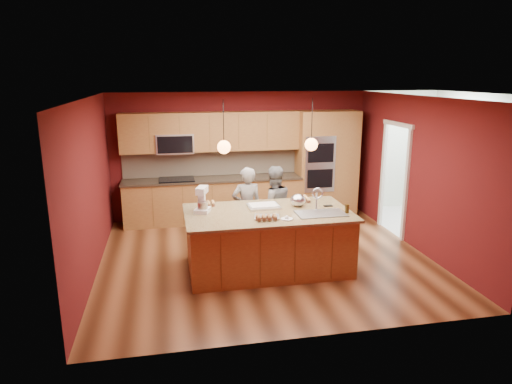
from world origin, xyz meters
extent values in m
plane|color=#452411|center=(0.00, 0.00, 0.00)|extent=(5.50, 5.50, 0.00)
plane|color=white|center=(0.00, 0.00, 2.70)|extent=(5.50, 5.50, 0.00)
plane|color=#541113|center=(0.00, 2.50, 1.35)|extent=(5.50, 0.00, 5.50)
plane|color=#541113|center=(0.00, -2.50, 1.35)|extent=(5.50, 0.00, 5.50)
plane|color=#541113|center=(-2.75, 0.00, 1.35)|extent=(0.00, 5.00, 5.00)
plane|color=#541113|center=(2.75, 0.00, 1.35)|extent=(0.00, 5.00, 5.00)
cube|color=brown|center=(-0.65, 2.20, 0.45)|extent=(3.70, 0.60, 0.90)
cube|color=black|center=(-0.65, 2.19, 0.92)|extent=(3.74, 0.64, 0.04)
cube|color=#C5B192|center=(-0.65, 2.48, 1.22)|extent=(3.70, 0.03, 0.56)
cube|color=brown|center=(-0.65, 2.32, 1.90)|extent=(3.70, 0.36, 0.80)
cube|color=black|center=(-1.40, 2.18, 0.94)|extent=(0.72, 0.52, 0.03)
cube|color=#ACAEB3|center=(-1.40, 2.30, 1.68)|extent=(0.76, 0.40, 0.40)
cube|color=brown|center=(1.60, 2.20, 1.15)|extent=(0.80, 0.60, 2.30)
cube|color=#ACAEB3|center=(1.60, 1.90, 1.20)|extent=(0.66, 0.04, 1.20)
cube|color=brown|center=(2.25, 2.20, 1.15)|extent=(0.50, 0.60, 2.30)
plane|color=beige|center=(3.65, 1.20, 0.00)|extent=(2.60, 2.60, 0.00)
plane|color=silver|center=(4.55, 1.20, 1.35)|extent=(0.00, 2.70, 2.70)
cube|color=white|center=(4.35, 1.20, 1.95)|extent=(0.35, 2.40, 0.75)
cylinder|color=black|center=(-0.73, -0.44, 2.35)|extent=(0.01, 0.01, 0.70)
sphere|color=#FC8E45|center=(-0.73, -0.44, 2.00)|extent=(0.20, 0.20, 0.20)
cylinder|color=black|center=(0.62, -0.44, 2.35)|extent=(0.01, 0.01, 0.70)
sphere|color=#FC8E45|center=(0.62, -0.44, 2.00)|extent=(0.20, 0.20, 0.20)
cube|color=brown|center=(-0.06, -0.44, 0.46)|extent=(2.50, 1.36, 0.92)
cube|color=tan|center=(-0.06, -0.44, 0.94)|extent=(2.60, 1.46, 0.04)
cube|color=#ACAEB3|center=(0.73, -0.70, 0.88)|extent=(0.75, 0.44, 0.18)
imported|color=black|center=(-0.22, 0.53, 0.74)|extent=(0.57, 0.40, 1.48)
imported|color=gray|center=(0.26, 0.53, 0.74)|extent=(0.76, 0.62, 1.48)
cube|color=white|center=(-1.07, -0.27, 0.99)|extent=(0.29, 0.33, 0.06)
cube|color=white|center=(-1.07, -0.16, 1.16)|extent=(0.13, 0.11, 0.27)
cube|color=white|center=(-1.07, -0.25, 1.31)|extent=(0.22, 0.30, 0.11)
cylinder|color=silver|center=(-1.07, -0.31, 1.06)|extent=(0.16, 0.16, 0.15)
cube|color=white|center=(-0.07, -0.19, 0.97)|extent=(0.52, 0.39, 0.03)
cube|color=white|center=(-0.07, -0.19, 0.99)|extent=(0.45, 0.33, 0.03)
cube|color=#ACAEB3|center=(-0.14, -0.74, 0.97)|extent=(0.42, 0.34, 0.02)
ellipsoid|color=silver|center=(0.49, -0.24, 1.06)|extent=(0.25, 0.25, 0.21)
cylinder|color=white|center=(0.13, -0.88, 0.97)|extent=(0.18, 0.18, 0.01)
cylinder|color=#312109|center=(1.14, -0.74, 1.02)|extent=(0.07, 0.07, 0.13)
cube|color=black|center=(0.98, -0.33, 0.96)|extent=(0.15, 0.09, 0.01)
cube|color=white|center=(4.23, 0.84, 0.53)|extent=(0.77, 0.78, 1.07)
cube|color=white|center=(4.21, 1.51, 0.47)|extent=(0.67, 0.69, 0.94)
camera|label=1|loc=(-1.57, -7.13, 3.05)|focal=32.00mm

